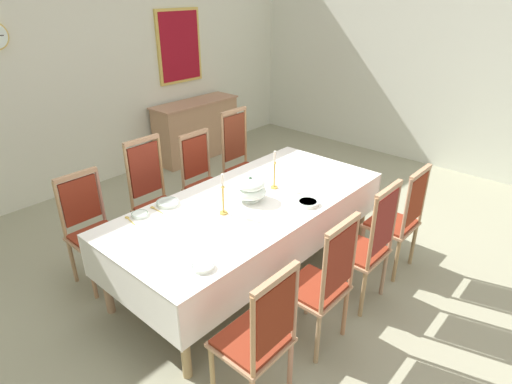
% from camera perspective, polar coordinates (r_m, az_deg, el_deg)
% --- Properties ---
extents(ground, '(7.76, 6.23, 0.04)m').
position_cam_1_polar(ground, '(4.22, 0.42, -11.21)').
color(ground, gray).
extents(back_wall, '(7.76, 0.08, 3.45)m').
position_cam_1_polar(back_wall, '(5.99, -23.91, 16.16)').
color(back_wall, silver).
rests_on(back_wall, ground).
extents(right_wall, '(0.08, 6.23, 3.45)m').
position_cam_1_polar(right_wall, '(6.87, 23.67, 17.23)').
color(right_wall, silver).
rests_on(right_wall, ground).
extents(dining_table, '(2.67, 1.21, 0.77)m').
position_cam_1_polar(dining_table, '(3.89, -0.75, -2.03)').
color(dining_table, '#A48657').
rests_on(dining_table, ground).
extents(tablecloth, '(2.69, 1.23, 0.39)m').
position_cam_1_polar(tablecloth, '(3.90, -0.75, -2.35)').
color(tablecloth, white).
rests_on(tablecloth, dining_table).
extents(chair_south_a, '(0.44, 0.42, 1.09)m').
position_cam_1_polar(chair_south_a, '(2.80, 0.39, -18.78)').
color(chair_south_a, '#A68756').
rests_on(chair_south_a, ground).
extents(chair_north_a, '(0.44, 0.42, 1.05)m').
position_cam_1_polar(chair_north_a, '(4.15, -21.10, -4.47)').
color(chair_north_a, tan).
rests_on(chair_north_a, ground).
extents(chair_south_b, '(0.44, 0.42, 1.12)m').
position_cam_1_polar(chair_south_b, '(3.23, 8.88, -11.82)').
color(chair_south_b, tan).
rests_on(chair_south_b, ground).
extents(chair_north_b, '(0.44, 0.42, 1.19)m').
position_cam_1_polar(chair_north_b, '(4.44, -13.40, -0.62)').
color(chair_north_b, tan).
rests_on(chair_north_b, ground).
extents(chair_south_c, '(0.44, 0.42, 1.15)m').
position_cam_1_polar(chair_south_c, '(3.71, 14.60, -6.77)').
color(chair_south_c, tan).
rests_on(chair_south_c, ground).
extents(chair_north_c, '(0.44, 0.42, 1.09)m').
position_cam_1_polar(chair_north_c, '(4.81, -6.99, 1.65)').
color(chair_north_c, '#AF7B5D').
rests_on(chair_north_c, ground).
extents(chair_south_d, '(0.44, 0.42, 1.09)m').
position_cam_1_polar(chair_south_d, '(4.22, 18.57, -3.35)').
color(chair_south_d, tan).
rests_on(chair_south_d, ground).
extents(chair_north_d, '(0.44, 0.42, 1.22)m').
position_cam_1_polar(chair_north_d, '(5.20, -1.93, 4.24)').
color(chair_north_d, tan).
rests_on(chair_north_d, ground).
extents(soup_tureen, '(0.29, 0.29, 0.23)m').
position_cam_1_polar(soup_tureen, '(3.81, -0.78, 0.42)').
color(soup_tureen, white).
rests_on(soup_tureen, tablecloth).
extents(candlestick_west, '(0.07, 0.07, 0.37)m').
position_cam_1_polar(candlestick_west, '(3.57, -4.43, -0.79)').
color(candlestick_west, gold).
rests_on(candlestick_west, tablecloth).
extents(candlestick_east, '(0.07, 0.07, 0.38)m').
position_cam_1_polar(candlestick_east, '(4.02, 2.48, 2.53)').
color(candlestick_east, gold).
rests_on(candlestick_east, tablecloth).
extents(bowl_near_left, '(0.14, 0.14, 0.03)m').
position_cam_1_polar(bowl_near_left, '(3.72, -15.31, -2.89)').
color(bowl_near_left, white).
rests_on(bowl_near_left, tablecloth).
extents(bowl_near_right, '(0.19, 0.19, 0.04)m').
position_cam_1_polar(bowl_near_right, '(3.85, -11.79, -1.41)').
color(bowl_near_right, white).
rests_on(bowl_near_right, tablecloth).
extents(bowl_far_left, '(0.16, 0.16, 0.03)m').
position_cam_1_polar(bowl_far_left, '(2.99, -7.13, -9.84)').
color(bowl_far_left, white).
rests_on(bowl_far_left, tablecloth).
extents(bowl_far_right, '(0.19, 0.19, 0.04)m').
position_cam_1_polar(bowl_far_right, '(3.79, 6.95, -1.43)').
color(bowl_far_right, white).
rests_on(bowl_far_right, tablecloth).
extents(spoon_primary, '(0.05, 0.18, 0.01)m').
position_cam_1_polar(spoon_primary, '(3.70, -16.76, -3.42)').
color(spoon_primary, gold).
rests_on(spoon_primary, tablecloth).
extents(spoon_secondary, '(0.03, 0.18, 0.01)m').
position_cam_1_polar(spoon_secondary, '(3.81, -13.51, -2.13)').
color(spoon_secondary, gold).
rests_on(spoon_secondary, tablecloth).
extents(sideboard, '(1.44, 0.48, 0.90)m').
position_cam_1_polar(sideboard, '(6.92, -7.97, 8.30)').
color(sideboard, tan).
rests_on(sideboard, ground).
extents(framed_painting, '(0.79, 0.05, 1.06)m').
position_cam_1_polar(framed_painting, '(6.84, -10.23, 18.65)').
color(framed_painting, '#D1B251').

